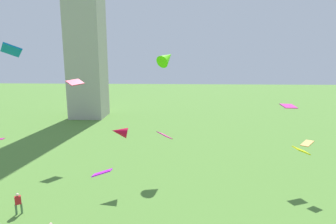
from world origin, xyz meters
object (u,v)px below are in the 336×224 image
kite_flying_8 (165,135)px  kite_flying_7 (75,82)px  kite_flying_1 (167,58)px  kite_flying_9 (120,132)px  kite_flying_0 (289,106)px  kite_flying_5 (102,173)px  person_2 (18,202)px  kite_flying_6 (301,150)px  kite_flying_2 (11,50)px  kite_flying_3 (307,143)px

kite_flying_8 → kite_flying_7: bearing=-11.5°
kite_flying_1 → kite_flying_9: 10.40m
kite_flying_0 → kite_flying_1: size_ratio=0.59×
kite_flying_5 → kite_flying_8: size_ratio=1.30×
person_2 → kite_flying_6: bearing=-42.1°
kite_flying_0 → kite_flying_5: (-16.01, -8.76, -3.41)m
person_2 → kite_flying_2: bearing=-79.4°
kite_flying_8 → kite_flying_9: size_ratio=0.62×
kite_flying_9 → kite_flying_0: bearing=91.2°
kite_flying_2 → kite_flying_9: size_ratio=1.06×
kite_flying_6 → kite_flying_7: 25.13m
person_2 → kite_flying_1: bearing=16.8°
kite_flying_0 → kite_flying_2: size_ratio=0.93×
person_2 → kite_flying_7: (0.38, 12.52, 8.12)m
kite_flying_1 → kite_flying_7: bearing=30.0°
kite_flying_3 → kite_flying_8: (-12.13, -7.64, 2.75)m
kite_flying_5 → kite_flying_8: (4.59, -1.95, 3.39)m
kite_flying_2 → kite_flying_9: bearing=-71.2°
kite_flying_2 → kite_flying_5: (4.89, 1.41, -8.56)m
kite_flying_3 → kite_flying_5: size_ratio=0.92×
kite_flying_0 → kite_flying_5: size_ratio=1.21×
kite_flying_9 → kite_flying_6: bearing=47.1°
kite_flying_2 → kite_flying_9: (4.85, 7.71, -7.25)m
person_2 → kite_flying_5: size_ratio=1.25×
kite_flying_1 → kite_flying_3: size_ratio=2.23×
kite_flying_1 → kite_flying_5: 15.94m
kite_flying_5 → kite_flying_6: kite_flying_6 is taller
kite_flying_0 → kite_flying_1: 13.62m
kite_flying_3 → kite_flying_5: bearing=-21.8°
kite_flying_1 → kite_flying_5: (-3.97, -13.25, -7.93)m
kite_flying_8 → kite_flying_3: bearing=-105.4°
person_2 → kite_flying_9: size_ratio=1.02×
kite_flying_6 → kite_flying_3: bearing=-23.5°
kite_flying_0 → kite_flying_3: (0.72, -3.07, -2.77)m
kite_flying_6 → kite_flying_2: bearing=88.4°
kite_flying_7 → kite_flying_1: bearing=-56.5°
kite_flying_7 → kite_flying_9: 10.36m
kite_flying_2 → kite_flying_6: kite_flying_2 is taller
person_2 → kite_flying_5: kite_flying_5 is taller
kite_flying_0 → kite_flying_6: kite_flying_0 is taller
kite_flying_5 → kite_flying_6: 13.21m
kite_flying_6 → kite_flying_7: bearing=52.7°
kite_flying_1 → kite_flying_8: size_ratio=2.67×
kite_flying_8 → kite_flying_9: kite_flying_8 is taller
kite_flying_2 → kite_flying_7: (-1.67, 14.76, -3.37)m
kite_flying_9 → kite_flying_8: bearing=21.8°
kite_flying_5 → kite_flying_6: (12.62, -2.70, 2.80)m
kite_flying_2 → kite_flying_7: bearing=-32.5°
kite_flying_1 → kite_flying_6: (8.65, -15.95, -5.13)m
kite_flying_3 → kite_flying_7: (-23.29, 7.66, 4.55)m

